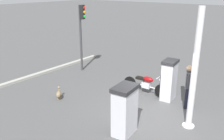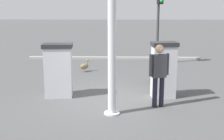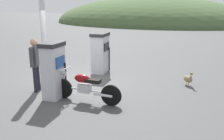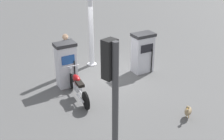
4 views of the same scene
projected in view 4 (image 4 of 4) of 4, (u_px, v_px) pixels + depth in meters
ground_plane at (105, 76)px, 11.71m from camera, size 120.00×120.00×0.00m
fuel_pump_near at (66, 65)px, 10.62m from camera, size 0.57×0.79×1.66m
fuel_pump_far at (143, 52)px, 11.78m from camera, size 0.65×0.92×1.61m
motorcycle_near_pump at (77, 86)px, 10.00m from camera, size 2.14×0.56×0.94m
attendant_person at (66, 52)px, 11.39m from camera, size 0.30×0.57×1.69m
wandering_duck at (188, 111)px, 8.96m from camera, size 0.43×0.44×0.51m
roadside_traffic_light at (112, 98)px, 5.35m from camera, size 0.40×0.30×3.52m
canopy_support_pole at (91, 22)px, 11.95m from camera, size 0.40×0.40×3.89m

